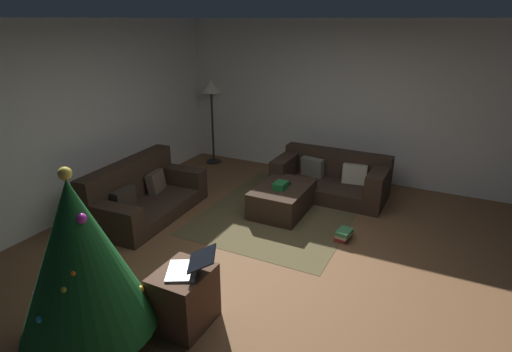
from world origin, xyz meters
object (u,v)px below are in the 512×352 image
at_px(couch_right, 332,178).
at_px(gift_box, 280,185).
at_px(ottoman, 282,199).
at_px(side_table, 184,298).
at_px(christmas_tree, 80,258).
at_px(book_stack, 343,234).
at_px(tv_remote, 285,183).
at_px(corner_lamp, 211,92).
at_px(laptop, 189,266).
at_px(couch_left, 142,195).

height_order(couch_right, gift_box, couch_right).
height_order(ottoman, side_table, side_table).
height_order(christmas_tree, side_table, christmas_tree).
height_order(gift_box, book_stack, gift_box).
height_order(tv_remote, corner_lamp, corner_lamp).
relative_size(couch_right, laptop, 3.29).
distance_m(book_stack, corner_lamp, 3.76).
relative_size(christmas_tree, laptop, 3.11).
height_order(couch_left, gift_box, couch_left).
height_order(gift_box, corner_lamp, corner_lamp).
bearing_deg(couch_right, corner_lamp, -10.27).
height_order(tv_remote, christmas_tree, christmas_tree).
distance_m(ottoman, christmas_tree, 3.20).
xyz_separation_m(tv_remote, side_table, (-2.63, -0.14, -0.12)).
distance_m(gift_box, corner_lamp, 2.67).
distance_m(tv_remote, laptop, 2.62).
relative_size(gift_box, book_stack, 0.78).
relative_size(gift_box, tv_remote, 1.42).
height_order(couch_left, book_stack, couch_left).
bearing_deg(book_stack, christmas_tree, 152.78).
bearing_deg(side_table, gift_box, 3.22).
xyz_separation_m(couch_right, book_stack, (-1.33, -0.56, -0.19)).
bearing_deg(side_table, christmas_tree, 137.94).
distance_m(gift_box, christmas_tree, 3.08).
bearing_deg(christmas_tree, corner_lamp, 20.17).
relative_size(ottoman, laptop, 1.92).
distance_m(tv_remote, christmas_tree, 3.26).
bearing_deg(tv_remote, christmas_tree, 141.99).
bearing_deg(christmas_tree, side_table, -42.06).
relative_size(ottoman, book_stack, 3.39).
distance_m(christmas_tree, side_table, 0.97).
bearing_deg(book_stack, couch_right, 22.99).
xyz_separation_m(couch_left, book_stack, (0.54, -2.75, -0.20)).
relative_size(couch_left, ottoman, 1.80).
xyz_separation_m(laptop, book_stack, (2.09, -0.81, -0.53)).
bearing_deg(corner_lamp, laptop, -150.21).
relative_size(couch_right, ottoman, 1.72).
relative_size(couch_right, christmas_tree, 1.06).
relative_size(couch_left, christmas_tree, 1.11).
xyz_separation_m(couch_right, laptop, (-3.42, 0.25, 0.34)).
bearing_deg(ottoman, side_table, -176.86).
distance_m(ottoman, gift_box, 0.25).
height_order(couch_left, side_table, couch_left).
xyz_separation_m(ottoman, laptop, (-2.50, -0.20, 0.41)).
bearing_deg(couch_right, christmas_tree, 78.99).
height_order(side_table, book_stack, side_table).
distance_m(couch_left, gift_box, 1.95).
distance_m(couch_left, christmas_tree, 2.62).
relative_size(tv_remote, laptop, 0.31).
relative_size(tv_remote, book_stack, 0.55).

